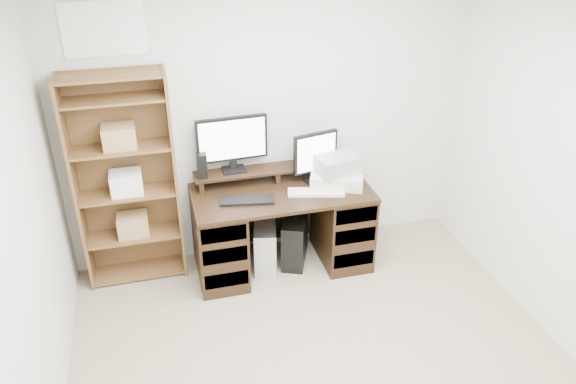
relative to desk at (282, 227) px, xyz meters
name	(u,v)px	position (x,y,z in m)	size (l,w,h in m)	color
room	(352,249)	(-0.02, -1.64, 0.86)	(3.54, 4.04, 2.54)	gray
desk	(282,227)	(0.00, 0.00, 0.00)	(1.50, 0.70, 0.75)	black
riser_shelf	(275,170)	(0.00, 0.21, 0.45)	(1.40, 0.22, 0.12)	black
monitor_wide	(232,141)	(-0.36, 0.26, 0.75)	(0.60, 0.16, 0.47)	black
monitor_small	(315,155)	(0.33, 0.11, 0.60)	(0.40, 0.19, 0.44)	black
speaker	(202,166)	(-0.63, 0.19, 0.59)	(0.08, 0.08, 0.21)	black
keyboard_black	(247,200)	(-0.32, -0.11, 0.37)	(0.44, 0.15, 0.02)	black
keyboard_white	(316,192)	(0.27, -0.12, 0.37)	(0.47, 0.14, 0.02)	silver
mouse	(346,189)	(0.52, -0.14, 0.38)	(0.08, 0.05, 0.03)	silver
printer	(337,178)	(0.49, 0.00, 0.42)	(0.44, 0.33, 0.11)	beige
basket	(337,164)	(0.49, 0.00, 0.54)	(0.35, 0.25, 0.15)	gray
tower_silver	(265,245)	(-0.15, 0.02, -0.18)	(0.19, 0.42, 0.42)	silver
tower_black	(295,239)	(0.13, 0.04, -0.17)	(0.34, 0.48, 0.44)	black
bookshelf	(126,179)	(-1.24, 0.21, 0.53)	(0.80, 0.30, 1.80)	brown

